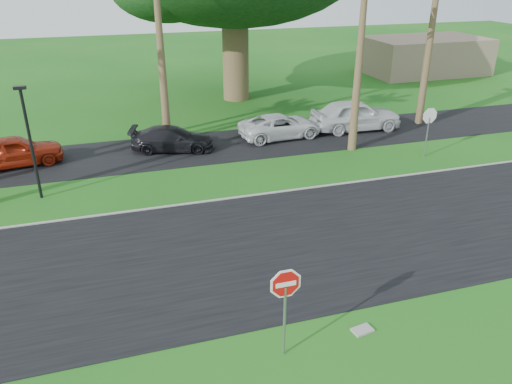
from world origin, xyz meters
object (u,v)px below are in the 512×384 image
object	(u,v)px
stop_sign_far	(429,122)
car_red	(14,151)
stop_sign_near	(285,295)
car_pickup	(356,115)
car_minivan	(281,126)
car_dark	(173,139)

from	to	relation	value
stop_sign_far	car_red	world-z (taller)	stop_sign_far
stop_sign_near	stop_sign_far	world-z (taller)	same
stop_sign_near	stop_sign_far	xyz separation A→B (m)	(11.50, 11.00, 0.00)
stop_sign_near	car_pickup	world-z (taller)	stop_sign_near
stop_sign_near	stop_sign_far	distance (m)	15.91
stop_sign_far	car_minivan	world-z (taller)	stop_sign_far
car_pickup	car_minivan	bearing A→B (deg)	92.88
car_dark	car_minivan	bearing A→B (deg)	-71.98
car_minivan	stop_sign_near	bearing A→B (deg)	155.98
car_red	car_pickup	bearing A→B (deg)	-98.40
car_dark	car_pickup	bearing A→B (deg)	-73.09
stop_sign_far	car_minivan	distance (m)	7.75
car_red	car_minivan	world-z (taller)	car_red
car_red	car_pickup	distance (m)	18.07
stop_sign_near	car_minivan	size ratio (longest dim) A/B	0.57
stop_sign_near	car_dark	bearing A→B (deg)	91.52
stop_sign_far	car_dark	xyz separation A→B (m)	(-11.91, 4.58, -1.16)
car_red	car_pickup	xyz separation A→B (m)	(18.07, 0.31, 0.15)
car_red	car_minivan	xyz separation A→B (m)	(13.49, 0.28, -0.09)
stop_sign_near	car_minivan	world-z (taller)	stop_sign_near
stop_sign_near	car_minivan	bearing A→B (deg)	70.60
stop_sign_near	car_minivan	distance (m)	16.89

